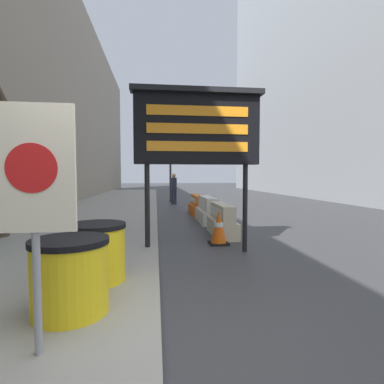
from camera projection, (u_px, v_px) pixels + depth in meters
ground_plane at (162, 356)px, 2.58m from camera, size 120.00×120.00×0.00m
building_left_facade at (38, 61)px, 11.43m from camera, size 0.40×50.40×11.88m
bare_tree at (1, 161)px, 6.85m from camera, size 1.85×2.08×3.30m
barrel_drum_foreground at (70, 276)px, 3.03m from camera, size 0.78×0.78×0.77m
barrel_drum_middle at (96, 252)px, 3.97m from camera, size 0.78×0.78×0.77m
warning_sign at (33, 185)px, 2.26m from camera, size 0.62×0.08×1.94m
message_board at (197, 129)px, 5.87m from camera, size 2.58×0.36×3.24m
jersey_barrier_cream at (222, 222)px, 7.75m from camera, size 0.52×1.63×0.82m
jersey_barrier_white at (207, 211)px, 9.93m from camera, size 0.59×1.85×0.85m
jersey_barrier_orange_far at (198, 206)px, 12.10m from camera, size 0.64×1.71×0.76m
traffic_cone_near at (193, 200)px, 14.45m from camera, size 0.41×0.41×0.73m
traffic_cone_mid at (219, 227)px, 6.77m from camera, size 0.44×0.44×0.78m
traffic_light_near_curb at (170, 149)px, 17.52m from camera, size 0.28×0.44×4.33m
pedestrian_worker at (174, 186)px, 16.20m from camera, size 0.28×0.44×1.67m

